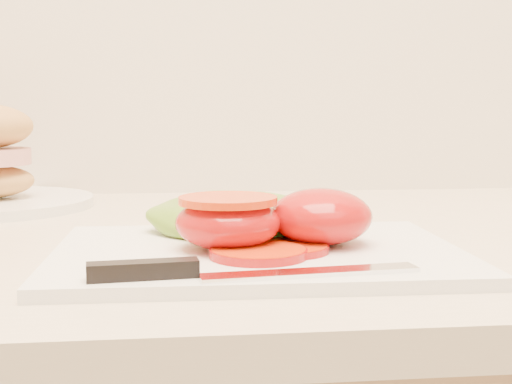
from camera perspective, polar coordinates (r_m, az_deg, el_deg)
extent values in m
cube|color=white|center=(0.59, 0.11, -4.97)|extent=(0.33, 0.24, 0.01)
ellipsoid|color=#B2120B|center=(0.60, 5.21, -1.96)|extent=(0.09, 0.09, 0.05)
ellipsoid|color=#B2120B|center=(0.58, -2.25, -2.48)|extent=(0.09, 0.09, 0.04)
cylinder|color=red|center=(0.58, -2.26, -0.66)|extent=(0.08, 0.08, 0.01)
cylinder|color=#E0420C|center=(0.55, 0.19, -4.88)|extent=(0.07, 0.07, 0.01)
cylinder|color=#E0420C|center=(0.57, 2.50, -4.52)|extent=(0.06, 0.06, 0.01)
ellipsoid|color=olive|center=(0.65, -1.69, -1.97)|extent=(0.19, 0.15, 0.03)
ellipsoid|color=olive|center=(0.66, 1.87, -2.06)|extent=(0.15, 0.15, 0.03)
cube|color=silver|center=(0.50, 4.39, -6.45)|extent=(0.16, 0.04, 0.00)
cube|color=black|center=(0.49, -9.03, -6.17)|extent=(0.08, 0.02, 0.01)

